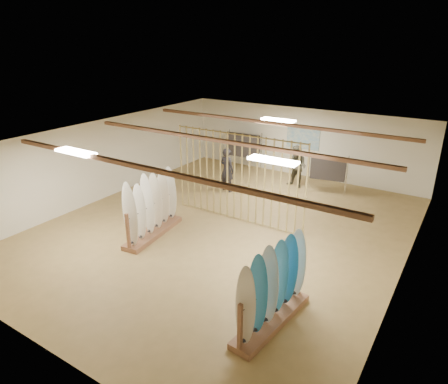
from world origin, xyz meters
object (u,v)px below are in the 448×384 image
Objects in this scene: rack_left at (152,215)px; shopper_b at (297,164)px; rack_right at (273,297)px; clothing_rack_a at (243,145)px; shopper_a at (227,167)px; clothing_rack_b at (328,168)px.

rack_left is 6.31m from shopper_b.
shopper_b reaches higher than rack_right.
shopper_a is at bearing -77.75° from clothing_rack_a.
rack_right is at bearing -62.00° from clothing_rack_a.
rack_right is 1.62× the size of clothing_rack_b.
rack_left is 6.91m from clothing_rack_a.
clothing_rack_a is 0.89× the size of shopper_b.
shopper_a is at bearing 134.97° from rack_right.
clothing_rack_a is 4.12m from clothing_rack_b.
shopper_b is at bearing -130.39° from shopper_a.
rack_right is 7.88m from clothing_rack_b.
rack_right is 8.13m from shopper_b.
rack_right is at bearing -89.79° from clothing_rack_b.
shopper_b is at bearing 115.58° from rack_right.
clothing_rack_b is at bearing 55.64° from rack_left.
shopper_a is (0.84, -2.64, -0.13)m from clothing_rack_a.
shopper_a is (-4.74, 5.85, 0.31)m from rack_right.
rack_left reaches higher than shopper_a.
shopper_a is (-0.10, 4.20, 0.29)m from rack_left.
shopper_b is (-2.73, 7.65, 0.30)m from rack_right.
shopper_b is (2.01, 1.81, -0.01)m from shopper_a.
rack_right is 1.41× the size of clothing_rack_a.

